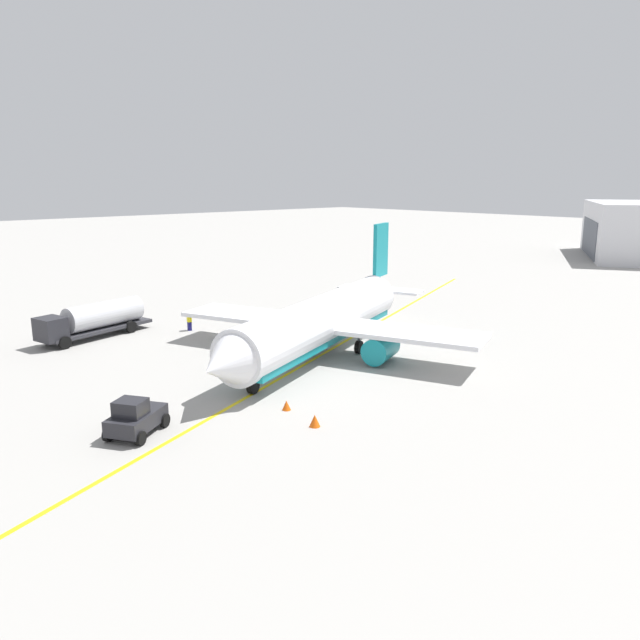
% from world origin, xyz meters
% --- Properties ---
extents(ground_plane, '(400.00, 400.00, 0.00)m').
position_xyz_m(ground_plane, '(0.00, 0.00, 0.00)').
color(ground_plane, '#9E9B96').
extents(airplane, '(30.94, 26.04, 9.91)m').
position_xyz_m(airplane, '(-0.43, -0.16, 2.78)').
color(airplane, white).
rests_on(airplane, ground).
extents(fuel_tanker, '(11.11, 4.83, 3.15)m').
position_xyz_m(fuel_tanker, '(11.10, -18.27, 1.73)').
color(fuel_tanker, '#2D2D33').
rests_on(fuel_tanker, ground).
extents(pushback_tug, '(4.11, 3.76, 2.20)m').
position_xyz_m(pushback_tug, '(18.36, 4.65, 1.01)').
color(pushback_tug, '#232328').
rests_on(pushback_tug, ground).
extents(refueling_worker, '(0.48, 0.59, 1.71)m').
position_xyz_m(refueling_worker, '(3.38, -14.78, 0.82)').
color(refueling_worker, navy).
rests_on(refueling_worker, ground).
extents(safety_cone_nose, '(0.56, 0.56, 0.62)m').
position_xyz_m(safety_cone_nose, '(9.71, 7.47, 0.31)').
color(safety_cone_nose, '#F2590F').
rests_on(safety_cone_nose, ground).
extents(safety_cone_wingtip, '(0.65, 0.65, 0.73)m').
position_xyz_m(safety_cone_wingtip, '(10.16, 10.62, 0.36)').
color(safety_cone_wingtip, '#F2590F').
rests_on(safety_cone_wingtip, ground).
extents(distant_hangar, '(32.99, 27.19, 10.13)m').
position_xyz_m(distant_hangar, '(-86.03, -8.86, 5.06)').
color(distant_hangar, silver).
rests_on(distant_hangar, ground).
extents(taxi_line_marking, '(82.87, 32.20, 0.01)m').
position_xyz_m(taxi_line_marking, '(0.00, 0.00, 0.01)').
color(taxi_line_marking, yellow).
rests_on(taxi_line_marking, ground).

